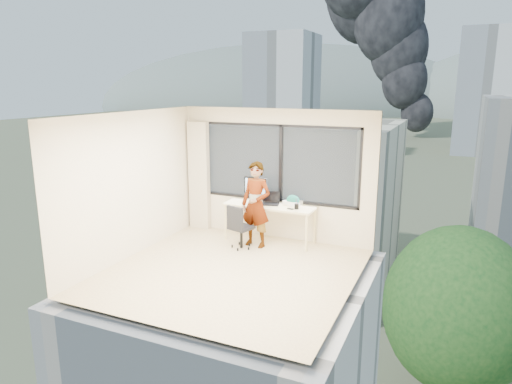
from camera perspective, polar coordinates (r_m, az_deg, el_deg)
The scene contains 24 objects.
floor at distance 7.81m, azimuth -3.02°, elevation -9.80°, with size 4.00×4.00×0.01m, color beige.
ceiling at distance 7.20m, azimuth -3.28°, elevation 9.59°, with size 4.00×4.00×0.01m, color white.
wall_front at distance 5.76m, azimuth -12.25°, elevation -4.85°, with size 4.00×0.01×2.60m, color beige.
wall_left at distance 8.48m, azimuth -15.27°, elevation 0.83°, with size 0.01×4.00×2.60m, color beige.
wall_right at distance 6.76m, azimuth 12.16°, elevation -2.14°, with size 0.01×4.00×2.60m, color beige.
window_wall at distance 9.13m, azimuth 2.84°, elevation 3.59°, with size 3.30×0.16×1.55m, color black, non-canonical shape.
curtain at distance 9.86m, azimuth -7.08°, elevation 2.02°, with size 0.45×0.14×2.30m, color beige.
desk at distance 9.10m, azimuth 1.69°, elevation -3.87°, with size 1.80×0.60×0.75m, color #CDBB89.
chair at distance 8.71m, azimuth -1.84°, elevation -4.25°, with size 0.45×0.45×0.87m, color black, non-canonical shape.
person at distance 8.72m, azimuth -0.01°, elevation -1.57°, with size 0.60×0.39×1.65m, color #2D2D33.
monitor at distance 9.17m, azimuth -0.05°, elevation 0.32°, with size 0.51×0.11×0.51m, color black, non-canonical shape.
game_console at distance 9.04m, azimuth 4.57°, elevation -1.31°, with size 0.31×0.26×0.07m, color white.
laptop at distance 8.99m, azimuth 1.78°, elevation -0.88°, with size 0.34×0.36×0.22m, color black, non-canonical shape.
cellphone at distance 8.71m, azimuth 4.31°, elevation -2.10°, with size 0.12×0.06×0.01m, color black.
pen_cup at distance 8.71m, azimuth 5.07°, elevation -1.78°, with size 0.08×0.08×0.10m, color black.
handbag at distance 8.97m, azimuth 4.62°, elevation -1.02°, with size 0.26×0.13×0.20m, color #0D5347.
exterior_ground at distance 127.58m, azimuth 22.33°, elevation 4.66°, with size 400.00×400.00×0.04m, color #515B3D.
near_bldg_a at distance 39.71m, azimuth 5.13°, elevation -1.39°, with size 16.00×12.00×14.00m, color #F1ECCA.
far_tower_a at distance 108.42m, azimuth 3.34°, elevation 11.71°, with size 14.00×14.00×28.00m, color silver.
far_tower_b at distance 126.50m, azimuth 26.62°, elevation 11.04°, with size 13.00×13.00×30.00m, color silver.
far_tower_d at distance 168.82m, azimuth 1.96°, elevation 11.28°, with size 16.00×14.00×22.00m, color silver.
hill_a at distance 349.32m, azimuth 3.31°, elevation 10.53°, with size 288.00×216.00×90.00m, color slate.
tree_a at distance 36.73m, azimuth -9.64°, elevation -7.69°, with size 7.00×7.00×8.00m, color #174719, non-canonical shape.
tree_b at distance 27.45m, azimuth 23.48°, elevation -15.10°, with size 7.60×7.60×9.00m, color #174719, non-canonical shape.
Camera 1 is at (3.28, -6.39, 3.07)m, focal length 32.16 mm.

